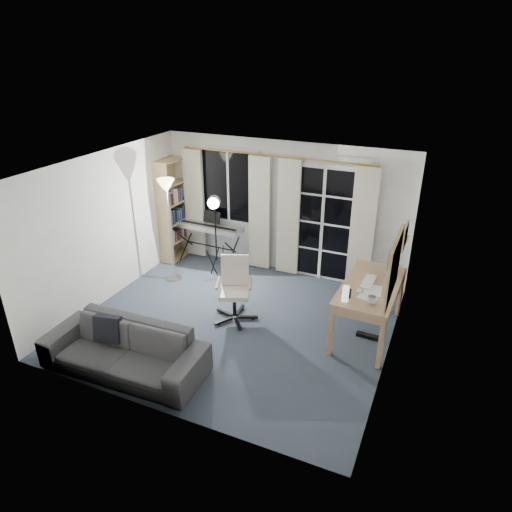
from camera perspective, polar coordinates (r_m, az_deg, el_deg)
The scene contains 17 objects.
floor at distance 7.04m, azimuth -2.68°, elevation -8.40°, with size 4.50×4.00×0.02m, color #353E4D.
window at distance 8.45m, azimuth -3.39°, elevation 8.76°, with size 1.20×0.08×1.40m.
french_door at distance 7.98m, azimuth 8.33°, elevation 3.94°, with size 1.32×0.09×2.11m.
curtains at distance 8.14m, azimuth 2.15°, elevation 5.12°, with size 3.60×0.07×2.13m.
bookshelf at distance 8.98m, azimuth -10.06°, elevation 5.60°, with size 0.33×0.92×1.96m.
torchiere_lamp at distance 7.83m, azimuth -11.05°, elevation 6.87°, with size 0.33×0.33×1.84m.
keyboard_piano at distance 8.61m, azimuth -5.85°, elevation 3.50°, with size 1.33×0.67×0.95m.
studio_light at distance 7.78m, azimuth -5.22°, elevation 5.49°, with size 0.35×0.36×1.59m.
office_chair at distance 6.92m, azimuth -2.69°, elevation -3.28°, with size 0.69×0.68×1.00m.
desk at distance 6.63m, azimuth 14.09°, elevation -4.28°, with size 0.80×1.53×0.81m.
monitor at distance 6.83m, azimuth 16.76°, elevation 0.11°, with size 0.20×0.58×0.51m.
desk_clutter at distance 6.47m, azimuth 12.99°, elevation -5.69°, with size 0.49×0.91×1.02m.
mug at distance 6.10m, azimuth 14.28°, elevation -5.23°, with size 0.13×0.10×0.13m, color silver.
wall_mirror at distance 5.43m, azimuth 16.78°, elevation -1.41°, with size 0.04×0.94×0.74m.
framed_print at distance 6.23m, azimuth 18.10°, elevation 2.40°, with size 0.03×0.42×0.32m.
wall_shelf at distance 6.77m, azimuth 17.85°, elevation 2.49°, with size 0.16×0.30×0.18m.
sofa at distance 6.14m, azimuth -16.31°, elevation -10.39°, with size 2.14×0.69×0.83m.
Camera 1 is at (2.66, -5.24, 3.88)m, focal length 32.00 mm.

